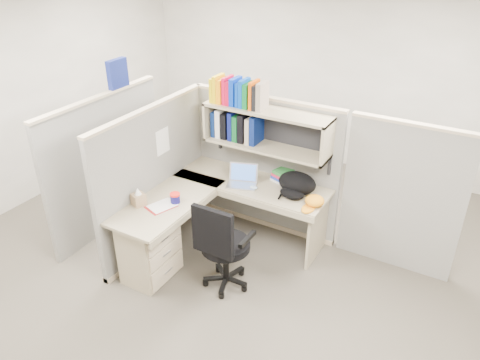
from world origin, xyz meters
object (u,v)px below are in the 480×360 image
Objects in this scene: laptop at (242,176)px; backpack at (295,185)px; snack_canister at (175,198)px; task_chair at (223,258)px; desk at (178,232)px.

backpack is at bearing -9.87° from laptop.
snack_canister is 0.80m from task_chair.
snack_canister is 0.10× the size of task_chair.
snack_canister is at bearing 127.78° from desk.
task_chair reaches higher than desk.
laptop is (0.35, 0.74, 0.40)m from desk.
laptop is 0.31× the size of task_chair.
laptop is 2.99× the size of snack_canister.
task_chair is at bearing -5.17° from desk.
snack_canister is at bearing -141.96° from laptop.
task_chair reaches higher than backpack.
task_chair is (-0.34, -0.89, -0.49)m from backpack.
desk is at bearing 174.83° from task_chair.
task_chair is (0.24, -0.80, -0.48)m from laptop.
snack_canister is (-0.07, 0.09, 0.34)m from desk.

